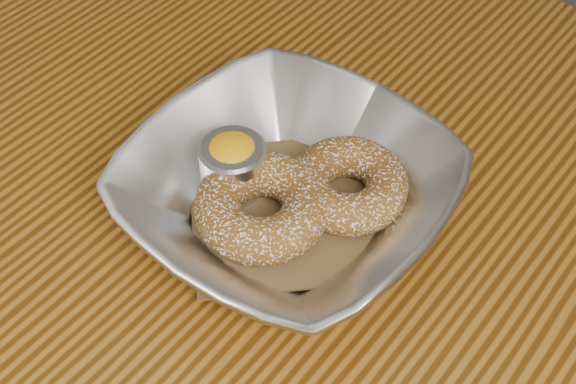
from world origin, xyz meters
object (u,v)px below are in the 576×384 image
Objects in this scene: table at (329,340)px; donut_back at (348,185)px; ramekin at (233,164)px; serving_bowl at (288,193)px; donut_front at (262,207)px.

table is 0.14m from donut_back.
donut_back is 1.77× the size of ramekin.
serving_bowl reaches higher than ramekin.
ramekin is (-0.04, 0.02, 0.01)m from donut_front.
donut_back reaches higher than table.
serving_bowl is 2.34× the size of donut_front.
table is 5.14× the size of serving_bowl.
donut_front reaches higher than table.
ramekin reaches higher than table.
donut_back is (-0.03, 0.05, 0.12)m from table.
serving_bowl is 0.05m from donut_back.
serving_bowl reaches higher than table.
serving_bowl is (-0.06, 0.02, 0.13)m from table.
ramekin is at bearing 173.78° from table.
table is 12.04× the size of donut_front.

